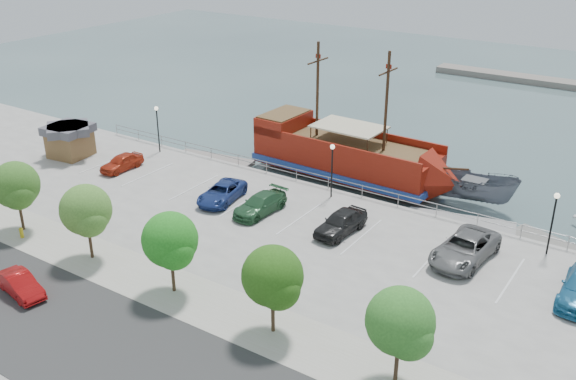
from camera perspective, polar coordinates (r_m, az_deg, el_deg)
The scene contains 25 objects.
ground at distance 44.96m, azimuth -0.34°, elevation -4.65°, with size 160.00×160.00×0.00m, color #384E51.
street at distance 34.43m, azimuth -15.78°, elevation -13.65°, with size 100.00×8.00×0.04m, color #333333.
sidewalk at distance 37.72m, azimuth -8.95°, elevation -9.29°, with size 100.00×4.00×0.05m, color #A69F8D.
seawall_railing at distance 50.30m, azimuth 4.60°, elevation 0.44°, with size 50.00×0.06×1.00m.
pirate_ship at distance 54.23m, azimuth 6.40°, elevation 2.68°, with size 18.95×5.85×11.88m.
patrol_boat at distance 51.75m, azimuth 16.17°, elevation -0.02°, with size 2.58×6.87×2.66m, color slate.
dock_west at distance 59.20m, azimuth -6.58°, elevation 2.68°, with size 7.41×2.12×0.42m, color gray.
dock_mid at distance 48.72m, azimuth 15.06°, elevation -2.86°, with size 7.77×2.22×0.44m, color gray.
dock_east at distance 47.40m, azimuth 23.06°, elevation -4.86°, with size 7.12×2.04×0.41m, color slate.
shed at distance 60.24m, azimuth -18.84°, elevation 4.25°, with size 3.88×3.88×2.87m.
street_sedan at distance 40.20m, azimuth -22.71°, elevation -7.76°, with size 1.34×3.85×1.27m, color #AC0F10.
fire_hydrant at distance 46.75m, azimuth -22.61°, elevation -3.49°, with size 0.27×0.27×0.79m.
lamp_post_left at distance 58.76m, azimuth -11.54°, elevation 6.04°, with size 0.36×0.36×4.28m.
lamp_post_mid at distance 48.33m, azimuth 3.94°, elevation 2.56°, with size 0.36×0.36×4.28m.
lamp_post_right at distance 43.44m, azimuth 22.56°, elevation -1.87°, with size 0.36×0.36×4.28m.
tree_b at distance 46.59m, azimuth -23.02°, elevation 0.25°, with size 3.30×3.20×5.00m.
tree_c at distance 41.27m, azimuth -17.46°, elevation -1.89°, with size 3.30×3.20×5.00m.
tree_d at distance 36.53m, azimuth -10.35°, elevation -4.59°, with size 3.30×3.20×5.00m.
tree_e at distance 32.60m, azimuth -1.25°, elevation -7.92°, with size 3.30×3.20×5.00m.
tree_f at distance 29.83m, azimuth 10.13°, elevation -11.71°, with size 3.30×3.20×5.00m.
parked_car_a at distance 56.05m, azimuth -14.56°, elevation 2.41°, with size 1.61×4.00×1.36m, color #B32F16.
parked_car_c at distance 48.70m, azimuth -5.91°, elevation -0.24°, with size 2.25×4.87×1.35m, color navy.
parked_car_d at distance 46.56m, azimuth -2.50°, elevation -1.27°, with size 1.95×4.79×1.39m, color #2D6039.
parked_car_e at distance 43.84m, azimuth 4.72°, elevation -2.88°, with size 1.87×4.64×1.58m, color black.
parked_car_g at distance 41.91m, azimuth 15.44°, elevation -5.01°, with size 2.76×5.99×1.66m, color slate.
Camera 1 is at (22.02, -32.78, 20.48)m, focal length 40.00 mm.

